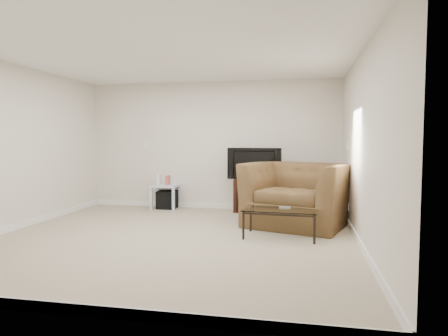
% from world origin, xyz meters
% --- Properties ---
extents(floor, '(5.00, 5.00, 0.00)m').
position_xyz_m(floor, '(0.00, 0.00, 0.00)').
color(floor, tan).
rests_on(floor, ground).
extents(ceiling, '(5.00, 5.00, 0.00)m').
position_xyz_m(ceiling, '(0.00, 0.00, 2.50)').
color(ceiling, white).
rests_on(ceiling, ground).
extents(wall_back, '(5.00, 0.02, 2.50)m').
position_xyz_m(wall_back, '(0.00, 2.50, 1.25)').
color(wall_back, silver).
rests_on(wall_back, ground).
extents(wall_left, '(0.02, 5.00, 2.50)m').
position_xyz_m(wall_left, '(-2.50, 0.00, 1.25)').
color(wall_left, silver).
rests_on(wall_left, ground).
extents(wall_right, '(0.02, 5.00, 2.50)m').
position_xyz_m(wall_right, '(2.50, 0.00, 1.25)').
color(wall_right, silver).
rests_on(wall_right, ground).
extents(plate_back, '(0.12, 0.02, 0.12)m').
position_xyz_m(plate_back, '(-1.40, 2.49, 1.25)').
color(plate_back, white).
rests_on(plate_back, wall_back).
extents(plate_right_switch, '(0.02, 0.09, 0.13)m').
position_xyz_m(plate_right_switch, '(2.49, 1.60, 1.25)').
color(plate_right_switch, white).
rests_on(plate_right_switch, wall_right).
extents(plate_right_outlet, '(0.02, 0.08, 0.12)m').
position_xyz_m(plate_right_outlet, '(2.49, 1.30, 0.30)').
color(plate_right_outlet, white).
rests_on(plate_right_outlet, wall_right).
extents(tv_stand, '(0.78, 0.57, 0.62)m').
position_xyz_m(tv_stand, '(0.90, 2.28, 0.31)').
color(tv_stand, black).
rests_on(tv_stand, floor).
extents(dvd_player, '(0.45, 0.33, 0.06)m').
position_xyz_m(dvd_player, '(0.90, 2.24, 0.52)').
color(dvd_player, black).
rests_on(dvd_player, tv_stand).
extents(television, '(0.97, 0.32, 0.59)m').
position_xyz_m(television, '(0.90, 2.25, 0.92)').
color(television, black).
rests_on(television, tv_stand).
extents(side_table, '(0.52, 0.52, 0.48)m').
position_xyz_m(side_table, '(-0.90, 2.28, 0.24)').
color(side_table, silver).
rests_on(side_table, floor).
extents(subwoofer, '(0.37, 0.37, 0.36)m').
position_xyz_m(subwoofer, '(-0.87, 2.30, 0.17)').
color(subwoofer, black).
rests_on(subwoofer, floor).
extents(game_console, '(0.06, 0.16, 0.22)m').
position_xyz_m(game_console, '(-1.01, 2.25, 0.58)').
color(game_console, white).
rests_on(game_console, side_table).
extents(game_case, '(0.07, 0.14, 0.19)m').
position_xyz_m(game_case, '(-0.84, 2.26, 0.57)').
color(game_case, '#CC4C4C').
rests_on(game_case, side_table).
extents(recliner, '(1.75, 1.40, 1.33)m').
position_xyz_m(recliner, '(1.69, 1.20, 0.67)').
color(recliner, '#4C391B').
rests_on(recliner, floor).
extents(coffee_table, '(1.06, 0.65, 0.40)m').
position_xyz_m(coffee_table, '(1.47, 0.34, 0.20)').
color(coffee_table, black).
rests_on(coffee_table, floor).
extents(remote, '(0.16, 0.06, 0.02)m').
position_xyz_m(remote, '(1.53, 0.44, 0.41)').
color(remote, '#B2B2B7').
rests_on(remote, coffee_table).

